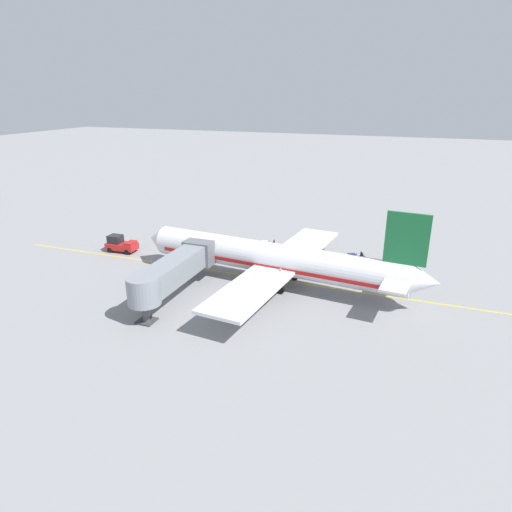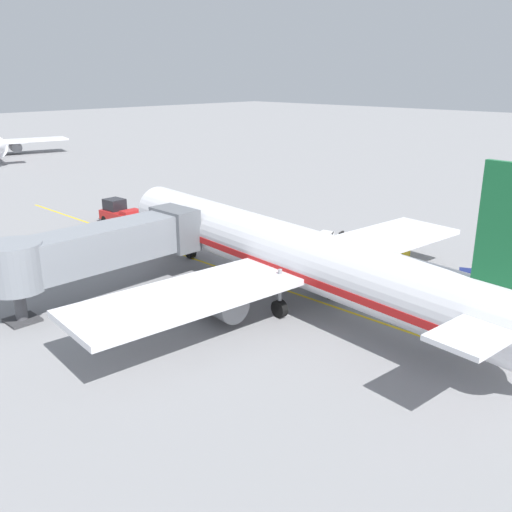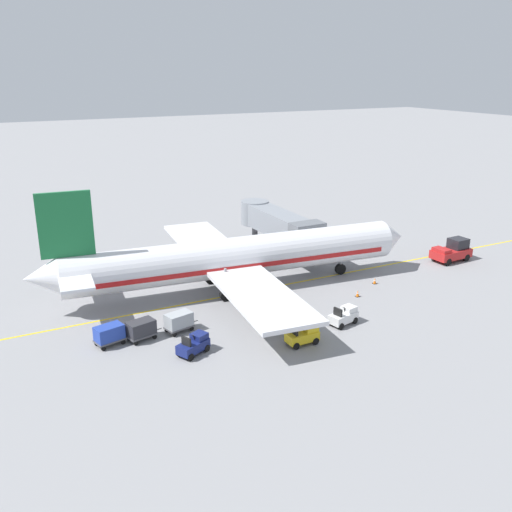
# 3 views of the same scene
# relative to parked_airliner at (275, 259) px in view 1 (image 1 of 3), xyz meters

# --- Properties ---
(ground_plane) EXTENTS (400.00, 400.00, 0.00)m
(ground_plane) POSITION_rel_parked_airliner_xyz_m (1.16, -0.86, -3.19)
(ground_plane) COLOR gray
(gate_lead_in_line) EXTENTS (0.24, 80.00, 0.01)m
(gate_lead_in_line) POSITION_rel_parked_airliner_xyz_m (1.16, -0.86, -3.18)
(gate_lead_in_line) COLOR gold
(gate_lead_in_line) RESTS_ON ground
(parked_airliner) EXTENTS (30.37, 37.35, 10.63)m
(parked_airliner) POSITION_rel_parked_airliner_xyz_m (0.00, 0.00, 0.00)
(parked_airliner) COLOR silver
(parked_airliner) RESTS_ON ground
(jet_bridge) EXTENTS (14.47, 3.50, 4.98)m
(jet_bridge) POSITION_rel_parked_airliner_xyz_m (-8.09, 9.23, 0.27)
(jet_bridge) COLOR gray
(jet_bridge) RESTS_ON ground
(pushback_tractor) EXTENTS (2.42, 4.50, 2.40)m
(pushback_tractor) POSITION_rel_parked_airliner_xyz_m (3.23, 24.79, -2.09)
(pushback_tractor) COLOR #B21E1E
(pushback_tractor) RESTS_ON ground
(baggage_tug_lead) EXTENTS (1.77, 2.71, 1.62)m
(baggage_tug_lead) POSITION_rel_parked_airliner_xyz_m (11.11, 4.64, -2.47)
(baggage_tug_lead) COLOR silver
(baggage_tug_lead) RESTS_ON ground
(baggage_tug_trailing) EXTENTS (2.15, 2.77, 1.62)m
(baggage_tug_trailing) POSITION_rel_parked_airliner_xyz_m (10.17, -8.21, -2.47)
(baggage_tug_trailing) COLOR navy
(baggage_tug_trailing) RESTS_ON ground
(baggage_tug_spare) EXTENTS (1.30, 2.51, 1.62)m
(baggage_tug_spare) POSITION_rel_parked_airliner_xyz_m (12.57, -0.22, -2.47)
(baggage_tug_spare) COLOR gold
(baggage_tug_spare) RESTS_ON ground
(baggage_cart_front) EXTENTS (1.78, 2.98, 1.58)m
(baggage_cart_front) POSITION_rel_parked_airliner_xyz_m (6.16, -7.90, -2.24)
(baggage_cart_front) COLOR #4C4C51
(baggage_cart_front) RESTS_ON ground
(baggage_cart_second_in_train) EXTENTS (1.78, 2.98, 1.58)m
(baggage_cart_second_in_train) POSITION_rel_parked_airliner_xyz_m (6.19, -11.00, -2.24)
(baggage_cart_second_in_train) COLOR #4C4C51
(baggage_cart_second_in_train) RESTS_ON ground
(baggage_cart_third_in_train) EXTENTS (1.78, 2.98, 1.58)m
(baggage_cart_third_in_train) POSITION_rel_parked_airliner_xyz_m (5.91, -13.41, -2.24)
(baggage_cart_third_in_train) COLOR #4C4C51
(baggage_cart_third_in_train) RESTS_ON ground
(ground_crew_wing_walker) EXTENTS (0.55, 0.60, 1.69)m
(ground_crew_wing_walker) POSITION_rel_parked_airliner_xyz_m (7.78, 1.21, -2.23)
(ground_crew_wing_walker) COLOR #232328
(ground_crew_wing_walker) RESTS_ON ground
(safety_cone_nose_left) EXTENTS (0.36, 0.36, 0.59)m
(safety_cone_nose_left) POSITION_rel_parked_airliner_xyz_m (6.87, 9.29, -2.90)
(safety_cone_nose_left) COLOR black
(safety_cone_nose_left) RESTS_ON ground
(safety_cone_nose_right) EXTENTS (0.36, 0.36, 0.59)m
(safety_cone_nose_right) POSITION_rel_parked_airliner_xyz_m (4.97, 12.80, -2.90)
(safety_cone_nose_right) COLOR black
(safety_cone_nose_right) RESTS_ON ground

